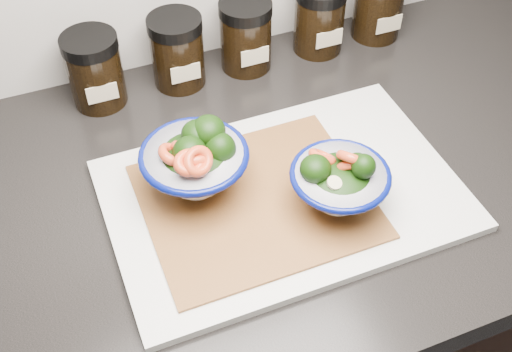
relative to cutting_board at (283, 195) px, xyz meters
name	(u,v)px	position (x,y,z in m)	size (l,w,h in m)	color
cabinet	(294,336)	(0.06, 0.04, -0.48)	(3.43, 0.58, 0.86)	black
countertop	(308,174)	(0.06, 0.04, -0.03)	(3.50, 0.60, 0.04)	black
cutting_board	(283,195)	(0.00, 0.00, 0.00)	(0.45, 0.30, 0.01)	silver
bamboo_mat	(256,201)	(-0.04, 0.00, 0.01)	(0.28, 0.24, 0.00)	#9E632F
bowl_left	(196,162)	(-0.10, 0.05, 0.06)	(0.14, 0.14, 0.10)	white
bowl_right	(339,182)	(0.05, -0.05, 0.05)	(0.12, 0.12, 0.10)	white
spice_jar_a	(95,70)	(-0.18, 0.28, 0.05)	(0.08, 0.08, 0.11)	black
spice_jar_b	(177,51)	(-0.05, 0.28, 0.05)	(0.08, 0.08, 0.11)	black
spice_jar_c	(246,35)	(0.06, 0.28, 0.05)	(0.08, 0.08, 0.11)	black
spice_jar_d	(319,18)	(0.19, 0.28, 0.05)	(0.08, 0.08, 0.11)	black
spice_jar_e	(379,5)	(0.29, 0.28, 0.05)	(0.08, 0.08, 0.11)	black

